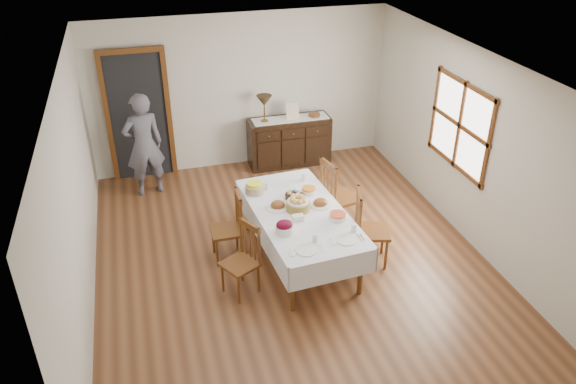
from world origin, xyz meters
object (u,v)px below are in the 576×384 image
object	(u,v)px
sideboard	(289,141)
chair_right_far	(337,195)
chair_left_far	(230,226)
person	(143,142)
dining_table	(300,217)
chair_right_near	(368,227)
table_lamp	(264,102)
chair_left_near	(243,259)

from	to	relation	value
sideboard	chair_right_far	bearing A→B (deg)	-88.28
chair_left_far	person	world-z (taller)	person
dining_table	chair_right_far	bearing A→B (deg)	34.53
dining_table	person	size ratio (longest dim) A/B	1.26
dining_table	chair_right_near	size ratio (longest dim) A/B	2.16
table_lamp	sideboard	bearing A→B (deg)	1.55
chair_left_near	chair_left_far	bearing A→B (deg)	153.33
chair_right_far	person	world-z (taller)	person
dining_table	chair_left_near	bearing A→B (deg)	-157.32
chair_right_far	person	distance (m)	3.11
chair_right_near	person	world-z (taller)	person
table_lamp	chair_right_far	bearing A→B (deg)	-77.15
chair_left_far	dining_table	bearing A→B (deg)	71.43
person	table_lamp	size ratio (longest dim) A/B	3.87
chair_right_far	person	xyz separation A→B (m)	(-2.51, 1.80, 0.34)
chair_left_near	person	size ratio (longest dim) A/B	0.52
chair_right_near	chair_right_far	distance (m)	0.87
chair_left_near	chair_left_far	size ratio (longest dim) A/B	0.96
chair_right_near	person	xyz separation A→B (m)	(-2.63, 2.66, 0.37)
dining_table	sideboard	distance (m)	2.86
chair_left_near	person	xyz separation A→B (m)	(-0.96, 2.81, 0.43)
chair_right_far	table_lamp	xyz separation A→B (m)	(-0.50, 2.19, 0.65)
table_lamp	chair_left_near	bearing A→B (deg)	-108.23
sideboard	table_lamp	bearing A→B (deg)	-178.45
dining_table	chair_left_near	size ratio (longest dim) A/B	2.44
chair_right_near	sideboard	bearing A→B (deg)	20.50
chair_right_far	person	bearing A→B (deg)	43.14
person	table_lamp	xyz separation A→B (m)	(2.01, 0.39, 0.31)
chair_right_near	dining_table	bearing A→B (deg)	88.68
dining_table	chair_left_far	world-z (taller)	chair_left_far
chair_right_near	table_lamp	size ratio (longest dim) A/B	2.25
dining_table	chair_left_near	xyz separation A→B (m)	(-0.83, -0.43, -0.19)
chair_right_near	person	bearing A→B (deg)	61.68
chair_left_far	table_lamp	world-z (taller)	table_lamp
chair_left_near	sideboard	world-z (taller)	chair_left_near
chair_left_far	sideboard	world-z (taller)	chair_left_far
chair_left_near	chair_right_far	size ratio (longest dim) A/B	0.84
chair_left_far	chair_right_near	bearing A→B (deg)	71.67
chair_right_far	table_lamp	bearing A→B (deg)	1.68
chair_right_near	chair_left_near	bearing A→B (deg)	112.08
sideboard	person	world-z (taller)	person
chair_right_near	person	distance (m)	3.76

